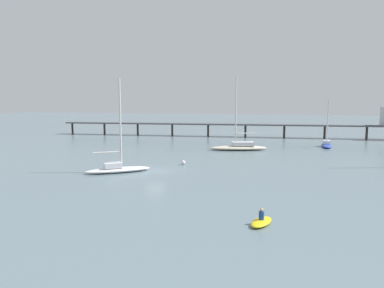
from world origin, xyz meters
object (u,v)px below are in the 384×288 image
(pier, at_px, (306,121))
(sailboat_white, at_px, (117,167))
(dinghy_yellow, at_px, (261,221))
(mooring_buoy_far, at_px, (183,162))
(sailboat_cream, at_px, (239,146))
(sailboat_blue, at_px, (327,144))

(pier, relative_size, sailboat_white, 7.50)
(dinghy_yellow, xyz_separation_m, mooring_buoy_far, (-12.21, 20.01, 0.06))
(pier, height_order, sailboat_white, sailboat_white)
(dinghy_yellow, bearing_deg, mooring_buoy_far, 121.40)
(sailboat_cream, bearing_deg, dinghy_yellow, -78.35)
(sailboat_cream, xyz_separation_m, sailboat_white, (-10.55, -23.34, -0.04))
(pier, distance_m, sailboat_blue, 16.29)
(mooring_buoy_far, bearing_deg, sailboat_cream, 73.69)
(sailboat_white, distance_m, mooring_buoy_far, 9.20)
(mooring_buoy_far, bearing_deg, pier, 68.34)
(sailboat_cream, xyz_separation_m, dinghy_yellow, (7.47, -36.22, -0.46))
(pier, bearing_deg, sailboat_cream, -115.01)
(sailboat_cream, height_order, sailboat_blue, sailboat_cream)
(sailboat_blue, distance_m, dinghy_yellow, 45.62)
(sailboat_cream, xyz_separation_m, sailboat_blue, (14.80, 8.80, -0.09))
(sailboat_blue, relative_size, dinghy_yellow, 3.30)
(dinghy_yellow, bearing_deg, sailboat_cream, 101.65)
(sailboat_white, bearing_deg, pier, 65.32)
(sailboat_blue, bearing_deg, sailboat_white, -128.26)
(pier, relative_size, mooring_buoy_far, 146.74)
(sailboat_cream, distance_m, dinghy_yellow, 36.99)
(sailboat_white, bearing_deg, dinghy_yellow, -35.55)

